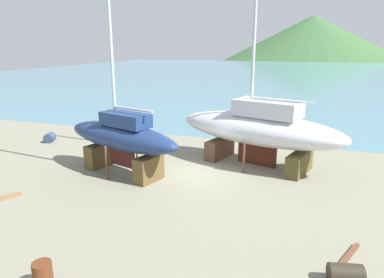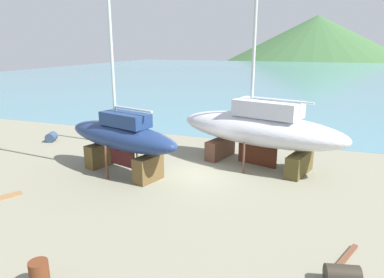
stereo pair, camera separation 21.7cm
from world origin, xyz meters
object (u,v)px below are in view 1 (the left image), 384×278
Objects in this scene: sailboat_mid_port at (122,137)px; barrel_ochre at (50,137)px; worker at (250,125)px; sailboat_far_slipway at (259,128)px; barrel_blue_faded at (346,274)px; barrel_tar_black at (43,275)px.

barrel_ochre is at bearing -8.32° from sailboat_mid_port.
sailboat_far_slipway is at bearing 129.74° from worker.
barrel_blue_faded is at bearing 135.53° from worker.
barrel_blue_faded is 20.17m from barrel_ochre.
barrel_tar_black is at bearing 108.27° from worker.
sailboat_far_slipway reaches higher than barrel_tar_black.
barrel_tar_black is (10.19, -12.07, 0.07)m from barrel_ochre.
sailboat_mid_port reaches higher than barrel_blue_faded.
worker is (-1.47, 5.98, -1.25)m from sailboat_far_slipway.
barrel_ochre is (-7.79, 3.64, -1.61)m from sailboat_mid_port.
barrel_tar_black is at bearing 87.99° from sailboat_far_slipway.
worker is at bearing -100.08° from sailboat_mid_port.
barrel_blue_faded is at bearing 20.62° from barrel_tar_black.
sailboat_mid_port is at bearing 89.15° from worker.
sailboat_mid_port reaches higher than worker.
barrel_blue_faded is 1.20× the size of barrel_tar_black.
barrel_ochre is (-14.08, 0.05, -1.78)m from sailboat_far_slipway.
sailboat_mid_port is 8.91m from barrel_tar_black.
barrel_blue_faded is 1.21× the size of barrel_ochre.
barrel_tar_black reaches higher than barrel_blue_faded.
sailboat_far_slipway is at bearing -133.62° from sailboat_mid_port.
sailboat_mid_port reaches higher than barrel_tar_black.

